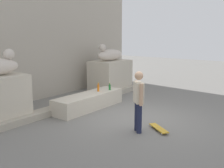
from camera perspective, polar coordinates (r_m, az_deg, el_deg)
The scene contains 10 objects.
ground_plane at distance 8.33m, azimuth 5.07°, elevation -7.61°, with size 40.00×40.00×0.00m, color slate.
facade_wall at distance 11.18m, azimuth -16.11°, elevation 10.89°, with size 11.07×0.60×5.43m, color #B2A99A.
pedestal_right at distance 12.21m, azimuth -0.39°, elevation 1.83°, with size 1.82×1.29×1.42m, color beige.
statue_reclining_right at distance 12.07m, azimuth -0.51°, elevation 6.47°, with size 1.61×0.60×0.78m.
ledge_block at distance 9.39m, azimuth -4.99°, elevation -3.74°, with size 2.91×0.82×0.54m, color beige.
skater at distance 7.04m, azimuth 5.80°, elevation -3.27°, with size 0.39×0.43×1.67m.
skateboard at distance 7.46m, azimuth 10.15°, elevation -9.48°, with size 0.62×0.77×0.08m.
bottle_green at distance 9.89m, azimuth -0.50°, elevation -0.67°, with size 0.08×0.08×0.27m.
bottle_orange at distance 9.66m, azimuth -3.02°, elevation -0.81°, with size 0.08×0.08×0.33m.
stair_step at distance 9.82m, azimuth -7.49°, elevation -4.15°, with size 7.49×0.50×0.21m, color #A9A08F.
Camera 1 is at (-6.69, -4.20, 2.64)m, focal length 41.91 mm.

